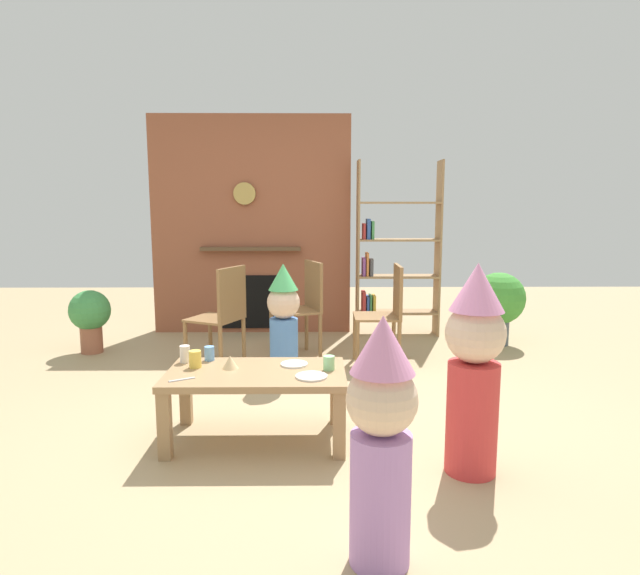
# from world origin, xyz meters

# --- Properties ---
(ground_plane) EXTENTS (12.00, 12.00, 0.00)m
(ground_plane) POSITION_xyz_m (0.00, 0.00, 0.00)
(ground_plane) COLOR tan
(brick_fireplace_feature) EXTENTS (2.20, 0.28, 2.40)m
(brick_fireplace_feature) POSITION_xyz_m (-0.59, 2.60, 1.19)
(brick_fireplace_feature) COLOR #935138
(brick_fireplace_feature) RESTS_ON ground_plane
(bookshelf) EXTENTS (0.90, 0.28, 1.90)m
(bookshelf) POSITION_xyz_m (0.95, 2.40, 0.87)
(bookshelf) COLOR #9E7A51
(bookshelf) RESTS_ON ground_plane
(coffee_table) EXTENTS (1.06, 0.59, 0.43)m
(coffee_table) POSITION_xyz_m (-0.24, -0.36, 0.36)
(coffee_table) COLOR #9E7A51
(coffee_table) RESTS_ON ground_plane
(paper_cup_near_left) EXTENTS (0.06, 0.06, 0.09)m
(paper_cup_near_left) POSITION_xyz_m (-0.56, -0.13, 0.48)
(paper_cup_near_left) COLOR #669EE0
(paper_cup_near_left) RESTS_ON coffee_table
(paper_cup_near_right) EXTENTS (0.07, 0.07, 0.09)m
(paper_cup_near_right) POSITION_xyz_m (0.20, -0.35, 0.48)
(paper_cup_near_right) COLOR #8CD18C
(paper_cup_near_right) RESTS_ON coffee_table
(paper_cup_center) EXTENTS (0.07, 0.07, 0.10)m
(paper_cup_center) POSITION_xyz_m (-0.62, -0.29, 0.48)
(paper_cup_center) COLOR #F2CC4C
(paper_cup_center) RESTS_ON coffee_table
(paper_cup_far_left) EXTENTS (0.06, 0.06, 0.11)m
(paper_cup_far_left) POSITION_xyz_m (-0.71, -0.18, 0.49)
(paper_cup_far_left) COLOR silver
(paper_cup_far_left) RESTS_ON coffee_table
(paper_plate_front) EXTENTS (0.18, 0.18, 0.01)m
(paper_plate_front) POSITION_xyz_m (0.09, -0.49, 0.44)
(paper_plate_front) COLOR white
(paper_plate_front) RESTS_ON coffee_table
(paper_plate_rear) EXTENTS (0.17, 0.17, 0.01)m
(paper_plate_rear) POSITION_xyz_m (-0.02, -0.25, 0.44)
(paper_plate_rear) COLOR white
(paper_plate_rear) RESTS_ON coffee_table
(birthday_cake_slice) EXTENTS (0.10, 0.10, 0.08)m
(birthday_cake_slice) POSITION_xyz_m (-0.40, -0.31, 0.47)
(birthday_cake_slice) COLOR #EAC68C
(birthday_cake_slice) RESTS_ON coffee_table
(table_fork) EXTENTS (0.14, 0.09, 0.01)m
(table_fork) POSITION_xyz_m (-0.64, -0.53, 0.43)
(table_fork) COLOR silver
(table_fork) RESTS_ON coffee_table
(child_with_cone_hat) EXTENTS (0.28, 0.28, 1.00)m
(child_with_cone_hat) POSITION_xyz_m (0.36, -1.52, 0.53)
(child_with_cone_hat) COLOR #B27FCC
(child_with_cone_hat) RESTS_ON ground_plane
(child_in_pink) EXTENTS (0.31, 0.31, 1.12)m
(child_in_pink) POSITION_xyz_m (0.94, -0.78, 0.59)
(child_in_pink) COLOR #D13838
(child_in_pink) RESTS_ON ground_plane
(child_by_the_chairs) EXTENTS (0.26, 0.26, 0.96)m
(child_by_the_chairs) POSITION_xyz_m (-0.14, 0.79, 0.51)
(child_by_the_chairs) COLOR #4C7FC6
(child_by_the_chairs) RESTS_ON ground_plane
(dining_chair_left) EXTENTS (0.53, 0.53, 0.90)m
(dining_chair_left) POSITION_xyz_m (-0.68, 1.10, 0.51)
(dining_chair_left) COLOR olive
(dining_chair_left) RESTS_ON ground_plane
(dining_chair_middle) EXTENTS (0.52, 0.52, 0.90)m
(dining_chair_middle) POSITION_xyz_m (0.02, 1.52, 0.51)
(dining_chair_middle) COLOR olive
(dining_chair_middle) RESTS_ON ground_plane
(dining_chair_right) EXTENTS (0.41, 0.41, 0.90)m
(dining_chair_right) POSITION_xyz_m (0.75, 1.21, 0.51)
(dining_chair_right) COLOR olive
(dining_chair_right) RESTS_ON ground_plane
(potted_plant_tall) EXTENTS (0.53, 0.53, 0.75)m
(potted_plant_tall) POSITION_xyz_m (2.00, 1.93, 0.45)
(potted_plant_tall) COLOR #4C5660
(potted_plant_tall) RESTS_ON ground_plane
(potted_plant_short) EXTENTS (0.39, 0.39, 0.61)m
(potted_plant_short) POSITION_xyz_m (-2.06, 1.66, 0.37)
(potted_plant_short) COLOR #9E5B42
(potted_plant_short) RESTS_ON ground_plane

